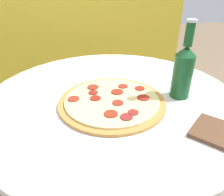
# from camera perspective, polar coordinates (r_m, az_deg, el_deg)

# --- Properties ---
(table) EXTENTS (0.92, 0.92, 0.68)m
(table) POSITION_cam_1_polar(r_m,az_deg,el_deg) (0.88, 0.03, -8.72)
(table) COLOR silver
(table) RESTS_ON ground_plane
(pizza) EXTENTS (0.36, 0.36, 0.02)m
(pizza) POSITION_cam_1_polar(r_m,az_deg,el_deg) (0.74, 0.01, -0.81)
(pizza) COLOR #B77F3D
(pizza) RESTS_ON table
(beer_bottle) EXTENTS (0.07, 0.07, 0.26)m
(beer_bottle) POSITION_cam_1_polar(r_m,az_deg,el_deg) (0.78, 18.13, 7.05)
(beer_bottle) COLOR #144C23
(beer_bottle) RESTS_ON table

